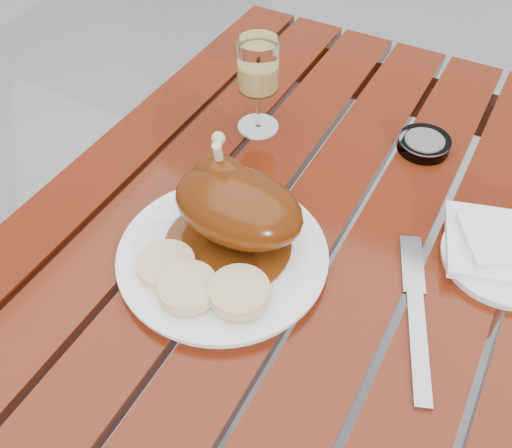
% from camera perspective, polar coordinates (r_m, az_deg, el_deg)
% --- Properties ---
extents(ground, '(60.00, 60.00, 0.00)m').
position_cam_1_polar(ground, '(1.48, 2.48, -20.91)').
color(ground, slate).
rests_on(ground, ground).
extents(table, '(0.80, 1.20, 0.75)m').
position_cam_1_polar(table, '(1.14, 3.10, -13.86)').
color(table, '#641C0B').
rests_on(table, ground).
extents(dinner_plate, '(0.35, 0.35, 0.02)m').
position_cam_1_polar(dinner_plate, '(0.80, -3.33, -3.28)').
color(dinner_plate, white).
rests_on(dinner_plate, table).
extents(roast_duck, '(0.19, 0.18, 0.14)m').
position_cam_1_polar(roast_duck, '(0.78, -2.10, 1.98)').
color(roast_duck, '#542409').
rests_on(roast_duck, dinner_plate).
extents(bread_dumplings, '(0.19, 0.10, 0.03)m').
position_cam_1_polar(bread_dumplings, '(0.74, -5.92, -5.72)').
color(bread_dumplings, '#DFBD88').
rests_on(bread_dumplings, dinner_plate).
extents(wine_glass, '(0.08, 0.08, 0.17)m').
position_cam_1_polar(wine_glass, '(0.97, 0.22, 13.59)').
color(wine_glass, '#F7D470').
rests_on(wine_glass, table).
extents(side_plate, '(0.19, 0.19, 0.01)m').
position_cam_1_polar(side_plate, '(0.87, 23.51, -3.20)').
color(side_plate, white).
rests_on(side_plate, table).
extents(napkin, '(0.18, 0.18, 0.01)m').
position_cam_1_polar(napkin, '(0.87, 23.28, -1.94)').
color(napkin, white).
rests_on(napkin, side_plate).
extents(ashtray, '(0.11, 0.11, 0.02)m').
position_cam_1_polar(ashtray, '(1.01, 16.43, 7.69)').
color(ashtray, '#B2B7BC').
rests_on(ashtray, table).
extents(fork, '(0.03, 0.16, 0.01)m').
position_cam_1_polar(fork, '(0.89, -6.18, 2.44)').
color(fork, gray).
rests_on(fork, table).
extents(knife, '(0.10, 0.22, 0.01)m').
position_cam_1_polar(knife, '(0.76, 15.80, -9.75)').
color(knife, gray).
rests_on(knife, table).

